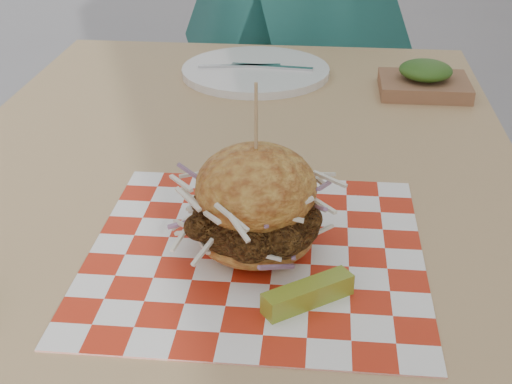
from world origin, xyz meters
TOP-DOWN VIEW (x-y plane):
  - patio_table at (0.27, -0.02)m, footprint 0.80×1.20m
  - patio_chair at (0.30, 1.05)m, footprint 0.53×0.53m
  - paper_liner at (0.33, -0.21)m, footprint 0.36×0.36m
  - sandwich at (0.33, -0.21)m, footprint 0.17×0.17m
  - pickle_spear at (0.39, -0.30)m, footprint 0.09×0.07m
  - place_setting at (0.27, 0.39)m, footprint 0.27×0.27m
  - kraft_tray at (0.57, 0.32)m, footprint 0.15×0.12m

SIDE VIEW (x-z plane):
  - patio_chair at x=0.30m, z-range 0.08..1.03m
  - patio_table at x=0.27m, z-range 0.30..1.05m
  - paper_liner at x=0.33m, z-range 0.75..0.75m
  - place_setting at x=0.27m, z-range 0.75..0.77m
  - pickle_spear at x=0.39m, z-range 0.75..0.77m
  - kraft_tray at x=0.57m, z-range 0.74..0.80m
  - sandwich at x=0.33m, z-range 0.71..0.90m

